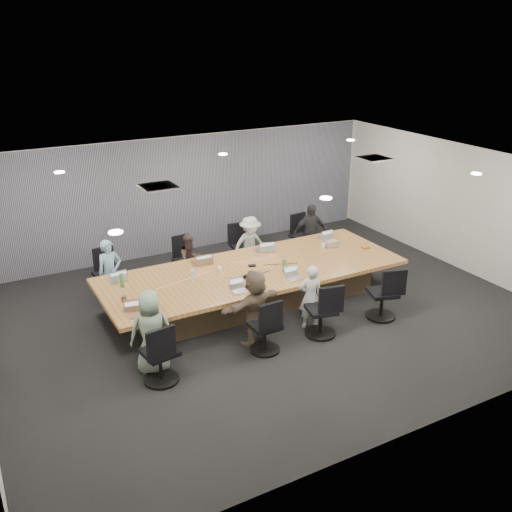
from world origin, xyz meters
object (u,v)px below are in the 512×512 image
mug_brown (124,299)px  chair_7 (382,297)px  chair_4 (160,357)px  chair_6 (321,314)px  laptop_4 (140,315)px  person_4 (151,332)px  laptop_6 (294,279)px  laptop_0 (118,279)px  chair_5 (265,330)px  chair_3 (302,240)px  laptop_1 (201,262)px  laptop_5 (240,291)px  laptop_2 (262,250)px  conference_table (254,285)px  chair_2 (243,251)px  bottle_green_left (122,280)px  chair_1 (185,264)px  person_2 (250,245)px  person_0 (110,272)px  person_1 (191,261)px  stapler (245,277)px  chair_0 (107,278)px  person_3 (310,233)px  bottle_green_right (284,266)px  bottle_clear (193,276)px  canvas_bag (332,244)px  person_6 (310,297)px

mug_brown → chair_7: bearing=-18.5°
chair_4 → mug_brown: (-0.09, 1.51, 0.36)m
chair_6 → laptop_4: chair_6 is taller
chair_7 → person_4: 4.42m
chair_7 → laptop_6: chair_7 is taller
laptop_0 → chair_5: bearing=119.7°
chair_3 → laptop_1: chair_3 is taller
laptop_5 → laptop_2: bearing=52.2°
conference_table → laptop_6: bearing=-60.9°
laptop_1 → chair_2: bearing=-143.3°
chair_4 → bottle_green_left: bearing=79.4°
bottle_green_left → mug_brown: bearing=-103.6°
chair_1 → person_4: bearing=55.9°
person_2 → person_0: bearing=-178.6°
laptop_0 → person_1: 1.80m
chair_3 → person_2: (-1.58, -0.35, 0.26)m
chair_3 → stapler: chair_3 is taller
conference_table → chair_7: 2.51m
chair_0 → laptop_2: chair_0 is taller
laptop_2 → person_3: person_3 is taller
chair_5 → person_3: person_3 is taller
chair_6 → mug_brown: size_ratio=8.10×
chair_6 → person_1: bearing=125.0°
chair_2 → stapler: size_ratio=5.14×
conference_table → person_4: (-2.56, -1.35, 0.30)m
stapler → laptop_5: bearing=-132.7°
chair_6 → laptop_2: 2.53m
laptop_1 → person_2: (1.43, 0.55, -0.09)m
mug_brown → laptop_1: bearing=28.0°
chair_1 → chair_3: bearing=176.1°
person_0 → bottle_green_right: size_ratio=5.12×
chair_2 → bottle_clear: bottle_clear is taller
chair_2 → chair_1: bearing=8.0°
laptop_5 → canvas_bag: 2.96m
chair_2 → person_4: size_ratio=0.60×
mug_brown → bottle_green_right: bearing=-4.0°
chair_2 → bottle_green_left: bottle_green_left is taller
chair_4 → chair_5: (1.86, 0.00, -0.03)m
chair_0 → person_6: bearing=126.0°
chair_4 → laptop_0: size_ratio=2.62×
person_2 → stapler: bearing=-119.5°
chair_0 → person_3: 4.73m
mug_brown → bottle_clear: bearing=8.1°
chair_2 → chair_3: size_ratio=1.05×
chair_4 → canvas_bag: bearing=14.1°
chair_1 → laptop_2: laptop_2 is taller
chair_5 → person_1: person_1 is taller
chair_5 → laptop_6: (1.15, 0.90, 0.34)m
laptop_0 → person_4: bearing=82.2°
person_1 → canvas_bag: (2.85, -1.08, 0.22)m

